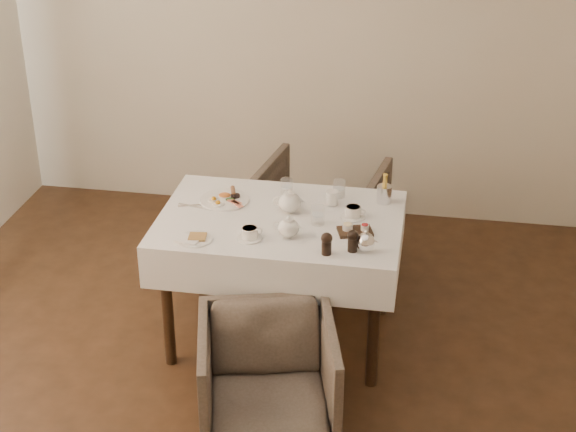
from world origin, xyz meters
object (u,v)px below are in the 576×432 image
(teapot_centre, at_px, (289,201))
(armchair_far, at_px, (319,218))
(armchair_near, at_px, (268,379))
(breakfast_plate, at_px, (225,199))
(table, at_px, (280,237))

(teapot_centre, bearing_deg, armchair_far, 83.60)
(armchair_near, relative_size, armchair_far, 0.86)
(breakfast_plate, xyz_separation_m, teapot_centre, (0.37, -0.08, 0.06))
(armchair_near, relative_size, teapot_centre, 3.89)
(armchair_far, xyz_separation_m, breakfast_plate, (-0.43, -0.66, 0.42))
(breakfast_plate, relative_size, teapot_centre, 1.61)
(armchair_near, xyz_separation_m, teapot_centre, (-0.04, 0.85, 0.52))
(breakfast_plate, height_order, teapot_centre, teapot_centre)
(breakfast_plate, bearing_deg, teapot_centre, -3.16)
(armchair_near, height_order, teapot_centre, teapot_centre)
(armchair_near, height_order, breakfast_plate, breakfast_plate)
(armchair_near, distance_m, teapot_centre, 1.00)
(table, relative_size, breakfast_plate, 4.73)
(armchair_far, height_order, teapot_centre, teapot_centre)
(armchair_near, xyz_separation_m, breakfast_plate, (-0.42, 0.92, 0.47))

